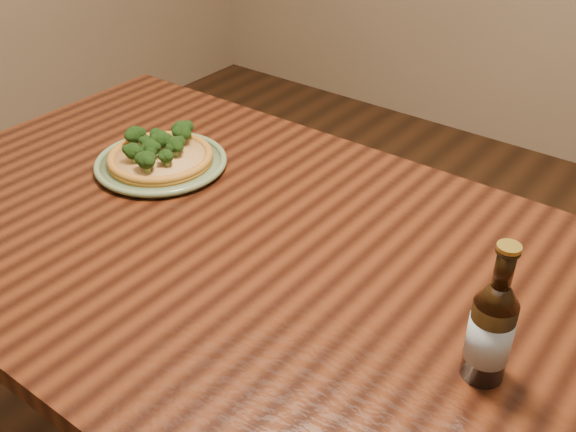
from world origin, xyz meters
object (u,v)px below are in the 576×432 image
Objects in this scene: table at (267,291)px; plate at (161,163)px; pizza at (160,155)px; beer_bottle at (491,330)px.

table is 0.40m from plate.
table is 5.66× the size of plate.
table is at bearing -15.06° from pizza.
beer_bottle is at bearing -10.35° from pizza.
pizza reaches higher than plate.
beer_bottle is (0.79, -0.15, 0.07)m from plate.
plate is (-0.37, 0.10, 0.10)m from table.
plate is at bearing 164.85° from table.
beer_bottle reaches higher than table.
pizza is at bearing 148.25° from beer_bottle.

